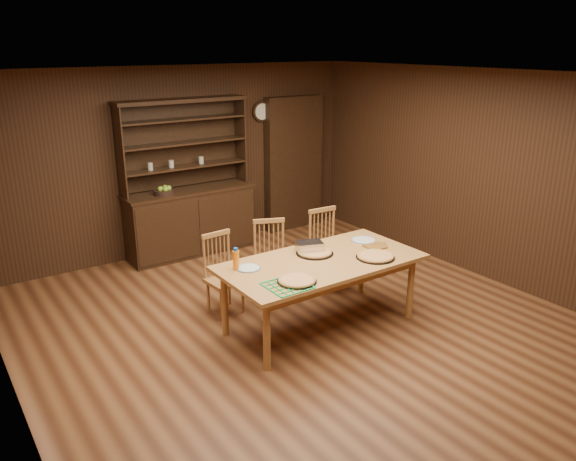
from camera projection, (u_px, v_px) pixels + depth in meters
floor at (304, 328)px, 5.98m from camera, size 6.00×6.00×0.00m
room_shell at (305, 184)px, 5.47m from camera, size 6.00×6.00×6.00m
china_hutch at (190, 213)px, 7.93m from camera, size 1.84×0.52×2.17m
doorway at (294, 164)px, 8.92m from camera, size 1.00×0.18×2.10m
wall_clock at (262, 111)px, 8.40m from camera, size 0.30×0.05×0.30m
dining_table at (321, 267)px, 5.82m from camera, size 2.11×1.06×0.75m
chair_left at (221, 271)px, 6.23m from camera, size 0.40×0.39×0.91m
chair_center at (271, 258)px, 6.54m from camera, size 0.50×0.49×0.95m
chair_right at (326, 246)px, 6.88m from camera, size 0.43×0.41×0.98m
pizza_left at (297, 280)px, 5.27m from camera, size 0.38×0.38×0.04m
pizza_right at (375, 256)px, 5.86m from camera, size 0.41×0.41×0.04m
pizza_center at (315, 252)px, 5.97m from camera, size 0.40×0.40×0.04m
cooling_rack at (287, 285)px, 5.19m from camera, size 0.45×0.45×0.02m
plate_left at (248, 268)px, 5.58m from camera, size 0.24×0.24×0.02m
plate_right at (364, 240)px, 6.36m from camera, size 0.28×0.28×0.02m
foil_dish at (310, 247)px, 6.02m from camera, size 0.32×0.28×0.11m
juice_bottle at (236, 259)px, 5.53m from camera, size 0.06×0.06×0.23m
pot_holder_a at (375, 247)px, 6.16m from camera, size 0.21×0.21×0.02m
pot_holder_b at (378, 245)px, 6.21m from camera, size 0.26×0.26×0.01m
fruit_bowl at (164, 191)px, 7.55m from camera, size 0.28×0.28×0.12m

